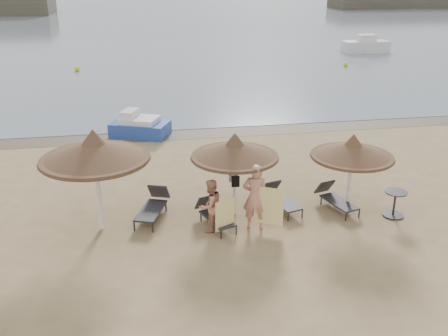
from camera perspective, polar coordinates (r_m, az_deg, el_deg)
The scene contains 20 objects.
ground at distance 13.92m, azimuth 0.02°, elevation -7.85°, with size 160.00×160.00×0.00m, color #A08457.
sea at distance 92.19m, azimuth -9.11°, elevation 17.28°, with size 200.00×140.00×0.03m, color slate.
wet_sand_strip at distance 22.50m, azimuth -4.17°, elevation 3.92°, with size 200.00×1.60×0.01m, color brown.
palapa_left at distance 13.79m, azimuth -14.59°, elevation 1.92°, with size 3.00×3.00×2.97m.
palapa_center at distance 14.37m, azimuth 1.23°, elevation 2.06°, with size 2.58×2.58×2.56m.
palapa_right at distance 15.10m, azimuth 14.47°, elevation 1.98°, with size 2.47×2.47×2.45m.
lounger_far_left at distance 15.01m, azimuth -8.08°, elevation -4.21°, with size 1.17×1.89×0.80m.
lounger_near_left at distance 14.44m, azimuth -1.18°, elevation -5.24°, with size 1.04×1.70×0.72m.
lounger_near_right at distance 15.49m, azimuth 6.41°, elevation -3.41°, with size 0.95×1.71×0.73m.
lounger_far_right at distance 15.78m, azimuth 12.55°, elevation -3.33°, with size 0.95×1.71×0.73m.
side_table at distance 15.71m, azimuth 18.89°, elevation -3.96°, with size 0.66×0.66×0.80m.
person_left at distance 13.85m, azimuth -1.57°, elevation -3.86°, with size 0.82×0.53×1.79m, color tan.
person_right at distance 13.90m, azimuth 3.59°, elevation -2.73°, with size 1.04×0.67×2.26m, color tan.
towel_left at distance 13.71m, azimuth 0.11°, elevation -5.37°, with size 0.59×0.31×0.91m.
towel_right at distance 13.91m, azimuth 5.21°, elevation -4.37°, with size 0.71×0.41×1.12m.
bag_patterned at distance 14.86m, azimuth 1.07°, elevation -0.99°, with size 0.28×0.14×0.34m.
bag_dark at distance 14.56m, azimuth 1.33°, elevation -1.54°, with size 0.24×0.10×0.33m.
pedal_boat at distance 22.42m, azimuth -9.64°, elevation 4.72°, with size 2.81×2.29×1.14m.
buoy_left at distance 38.12m, azimuth -16.44°, elevation 10.82°, with size 0.38×0.38×0.38m, color yellow.
buoy_right at distance 39.57m, azimuth 13.74°, elevation 11.41°, with size 0.33×0.33×0.33m, color yellow.
Camera 1 is at (-2.11, -11.91, 6.89)m, focal length 40.00 mm.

